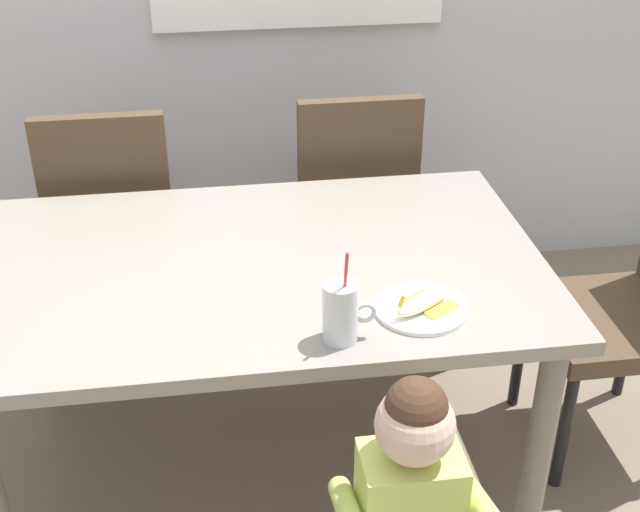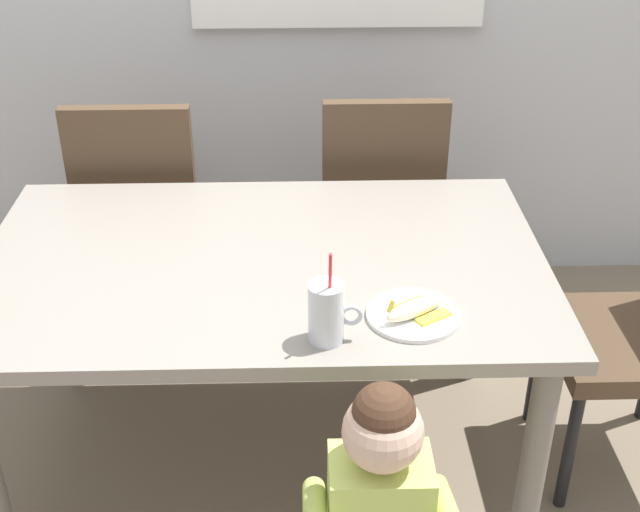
{
  "view_description": "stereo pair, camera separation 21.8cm",
  "coord_description": "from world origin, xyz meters",
  "px_view_note": "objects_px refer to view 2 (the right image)",
  "views": [
    {
      "loc": [
        -0.12,
        -1.96,
        1.9
      ],
      "look_at": [
        0.15,
        -0.1,
        0.8
      ],
      "focal_mm": 47.21,
      "sensor_mm": 36.0,
      "label": 1
    },
    {
      "loc": [
        0.1,
        -1.98,
        1.9
      ],
      "look_at": [
        0.15,
        -0.1,
        0.8
      ],
      "focal_mm": 47.21,
      "sensor_mm": 36.0,
      "label": 2
    }
  ],
  "objects_px": {
    "dining_chair_right": "(379,201)",
    "toddler_standing": "(379,502)",
    "dining_table": "(264,285)",
    "dining_chair_left": "(143,208)",
    "peeled_banana": "(416,308)",
    "milk_cup": "(327,316)",
    "snack_plate": "(413,315)"
  },
  "relations": [
    {
      "from": "dining_chair_right",
      "to": "peeled_banana",
      "type": "distance_m",
      "value": 1.06
    },
    {
      "from": "dining_chair_left",
      "to": "milk_cup",
      "type": "xyz_separation_m",
      "value": [
        0.62,
        -1.08,
        0.26
      ]
    },
    {
      "from": "dining_table",
      "to": "snack_plate",
      "type": "height_order",
      "value": "snack_plate"
    },
    {
      "from": "dining_table",
      "to": "dining_chair_left",
      "type": "xyz_separation_m",
      "value": [
        -0.45,
        0.7,
        -0.11
      ]
    },
    {
      "from": "dining_chair_left",
      "to": "toddler_standing",
      "type": "bearing_deg",
      "value": 117.4
    },
    {
      "from": "dining_table",
      "to": "dining_chair_left",
      "type": "height_order",
      "value": "dining_chair_left"
    },
    {
      "from": "dining_chair_right",
      "to": "milk_cup",
      "type": "height_order",
      "value": "milk_cup"
    },
    {
      "from": "dining_chair_right",
      "to": "toddler_standing",
      "type": "bearing_deg",
      "value": 84.9
    },
    {
      "from": "dining_chair_right",
      "to": "toddler_standing",
      "type": "height_order",
      "value": "dining_chair_right"
    },
    {
      "from": "dining_table",
      "to": "dining_chair_right",
      "type": "xyz_separation_m",
      "value": [
        0.39,
        0.73,
        -0.11
      ]
    },
    {
      "from": "toddler_standing",
      "to": "snack_plate",
      "type": "height_order",
      "value": "toddler_standing"
    },
    {
      "from": "toddler_standing",
      "to": "peeled_banana",
      "type": "xyz_separation_m",
      "value": [
        0.11,
        0.39,
        0.24
      ]
    },
    {
      "from": "dining_chair_left",
      "to": "peeled_banana",
      "type": "height_order",
      "value": "dining_chair_left"
    },
    {
      "from": "dining_table",
      "to": "peeled_banana",
      "type": "relative_size",
      "value": 8.87
    },
    {
      "from": "dining_chair_right",
      "to": "milk_cup",
      "type": "distance_m",
      "value": 1.16
    },
    {
      "from": "dining_table",
      "to": "toddler_standing",
      "type": "xyz_separation_m",
      "value": [
        0.27,
        -0.69,
        -0.12
      ]
    },
    {
      "from": "dining_chair_right",
      "to": "peeled_banana",
      "type": "xyz_separation_m",
      "value": [
        -0.01,
        -1.03,
        0.23
      ]
    },
    {
      "from": "dining_table",
      "to": "dining_chair_left",
      "type": "bearing_deg",
      "value": 123.09
    },
    {
      "from": "dining_chair_left",
      "to": "milk_cup",
      "type": "bearing_deg",
      "value": 119.68
    },
    {
      "from": "toddler_standing",
      "to": "snack_plate",
      "type": "xyz_separation_m",
      "value": [
        0.11,
        0.4,
        0.22
      ]
    },
    {
      "from": "dining_chair_left",
      "to": "peeled_banana",
      "type": "relative_size",
      "value": 5.5
    },
    {
      "from": "peeled_banana",
      "to": "snack_plate",
      "type": "bearing_deg",
      "value": 108.61
    },
    {
      "from": "dining_chair_right",
      "to": "milk_cup",
      "type": "relative_size",
      "value": 3.83
    },
    {
      "from": "dining_chair_left",
      "to": "milk_cup",
      "type": "distance_m",
      "value": 1.27
    },
    {
      "from": "dining_chair_right",
      "to": "snack_plate",
      "type": "distance_m",
      "value": 1.04
    },
    {
      "from": "peeled_banana",
      "to": "milk_cup",
      "type": "bearing_deg",
      "value": -160.46
    },
    {
      "from": "dining_table",
      "to": "milk_cup",
      "type": "distance_m",
      "value": 0.44
    },
    {
      "from": "dining_table",
      "to": "peeled_banana",
      "type": "xyz_separation_m",
      "value": [
        0.38,
        -0.31,
        0.12
      ]
    },
    {
      "from": "dining_chair_right",
      "to": "toddler_standing",
      "type": "distance_m",
      "value": 1.42
    },
    {
      "from": "milk_cup",
      "to": "peeled_banana",
      "type": "distance_m",
      "value": 0.23
    },
    {
      "from": "dining_chair_left",
      "to": "dining_chair_right",
      "type": "xyz_separation_m",
      "value": [
        0.85,
        0.03,
        0.0
      ]
    },
    {
      "from": "dining_table",
      "to": "snack_plate",
      "type": "bearing_deg",
      "value": -38.19
    }
  ]
}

